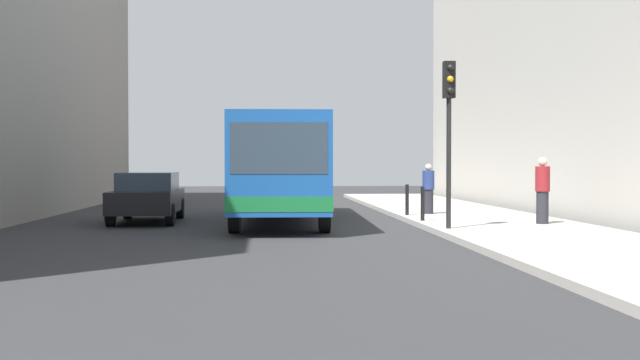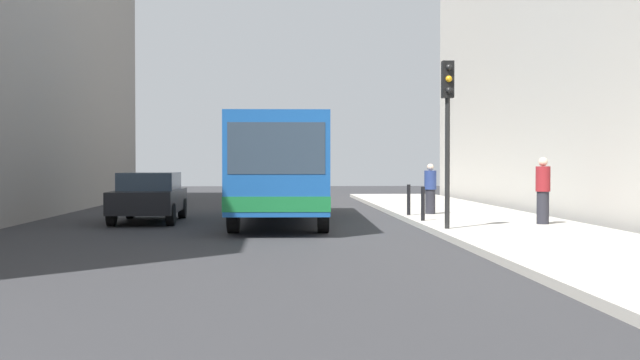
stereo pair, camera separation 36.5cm
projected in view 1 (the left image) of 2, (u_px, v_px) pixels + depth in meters
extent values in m
plane|color=#2D2D30|center=(301.00, 229.00, 20.57)|extent=(80.00, 80.00, 0.00)
cube|color=#ADA89E|center=(499.00, 225.00, 20.95)|extent=(4.40, 40.00, 0.15)
cube|color=#19519E|center=(281.00, 163.00, 23.25)|extent=(2.81, 11.07, 2.50)
cube|color=#197238|center=(281.00, 195.00, 23.27)|extent=(2.83, 11.09, 0.36)
cube|color=#2D3D4C|center=(279.00, 148.00, 17.77)|extent=(2.26, 0.12, 1.20)
cube|color=#2D3D4C|center=(281.00, 152.00, 23.74)|extent=(2.79, 9.47, 1.00)
cylinder|color=black|center=(324.00, 213.00, 19.43)|extent=(0.31, 1.01, 1.00)
cylinder|color=black|center=(235.00, 213.00, 19.33)|extent=(0.31, 1.01, 1.00)
cylinder|color=black|center=(314.00, 199.00, 27.22)|extent=(0.31, 1.01, 1.00)
cylinder|color=black|center=(250.00, 199.00, 27.12)|extent=(0.31, 1.01, 1.00)
cube|color=black|center=(148.00, 201.00, 22.98)|extent=(1.87, 4.43, 0.64)
cube|color=#2D3D4C|center=(148.00, 181.00, 23.12)|extent=(1.64, 2.49, 0.52)
cylinder|color=black|center=(170.00, 214.00, 21.57)|extent=(0.23, 0.64, 0.64)
cylinder|color=black|center=(110.00, 215.00, 21.42)|extent=(0.23, 0.64, 0.64)
cylinder|color=black|center=(180.00, 208.00, 24.55)|extent=(0.23, 0.64, 0.64)
cylinder|color=black|center=(128.00, 209.00, 24.41)|extent=(0.23, 0.64, 0.64)
cylinder|color=black|center=(449.00, 163.00, 18.91)|extent=(0.12, 0.12, 3.20)
cube|color=black|center=(449.00, 80.00, 18.87)|extent=(0.28, 0.24, 0.90)
sphere|color=black|center=(450.00, 68.00, 18.74)|extent=(0.16, 0.16, 0.16)
sphere|color=orange|center=(450.00, 79.00, 18.74)|extent=(0.16, 0.16, 0.16)
sphere|color=black|center=(450.00, 91.00, 18.75)|extent=(0.16, 0.16, 0.16)
cylinder|color=black|center=(423.00, 204.00, 21.56)|extent=(0.11, 0.11, 0.95)
cylinder|color=black|center=(407.00, 200.00, 23.91)|extent=(0.11, 0.11, 0.95)
cylinder|color=#26262D|center=(542.00, 208.00, 20.41)|extent=(0.32, 0.32, 0.86)
cylinder|color=maroon|center=(543.00, 179.00, 20.39)|extent=(0.38, 0.38, 0.66)
sphere|color=beige|center=(543.00, 162.00, 20.38)|extent=(0.24, 0.24, 0.24)
cylinder|color=#26262D|center=(428.00, 202.00, 24.50)|extent=(0.32, 0.32, 0.78)
cylinder|color=navy|center=(428.00, 180.00, 24.48)|extent=(0.38, 0.38, 0.60)
sphere|color=beige|center=(428.00, 167.00, 24.47)|extent=(0.21, 0.21, 0.21)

